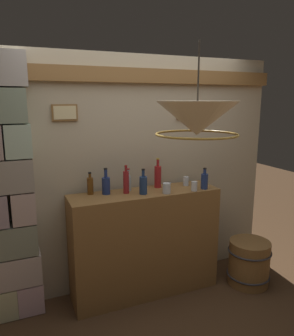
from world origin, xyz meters
name	(u,v)px	position (x,y,z in m)	size (l,w,h in m)	color
panelled_rear_partition	(135,167)	(0.00, 1.10, 1.27)	(3.19, 0.15, 2.41)	#BCAD8E
stone_pillar	(8,193)	(-1.24, 0.98, 1.17)	(0.46, 0.29, 2.35)	beige
bar_shelf_unit	(145,243)	(0.00, 0.82, 0.54)	(1.50, 0.41, 1.08)	olive
liquor_bottle_vodka	(143,185)	(-0.04, 0.76, 1.17)	(0.08, 0.08, 0.25)	navy
liquor_bottle_rum	(106,185)	(-0.37, 0.89, 1.17)	(0.08, 0.08, 0.25)	navy
liquor_bottle_tequila	(204,181)	(0.60, 0.69, 1.16)	(0.07, 0.07, 0.22)	navy
liquor_bottle_scotch	(90,185)	(-0.51, 0.94, 1.17)	(0.06, 0.06, 0.22)	brown
liquor_bottle_amaro	(158,176)	(0.19, 0.92, 1.20)	(0.07, 0.07, 0.31)	maroon
liquor_bottle_whiskey	(126,182)	(-0.19, 0.84, 1.20)	(0.06, 0.06, 0.28)	maroon
liquor_bottle_bourbon	(128,182)	(-0.13, 0.92, 1.16)	(0.05, 0.05, 0.23)	silver
glass_tumbler_rocks	(194,186)	(0.47, 0.66, 1.13)	(0.06, 0.06, 0.10)	silver
glass_tumbler_highball	(167,188)	(0.17, 0.69, 1.13)	(0.08, 0.08, 0.10)	silver
glass_tumbler_shot	(186,181)	(0.49, 0.87, 1.13)	(0.06, 0.06, 0.10)	silver
pendant_lamp	(197,119)	(0.02, -0.07, 1.83)	(0.58, 0.58, 0.63)	#EFE5C6
wooden_barrel	(249,262)	(1.09, 0.51, 0.24)	(0.46, 0.46, 0.48)	olive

